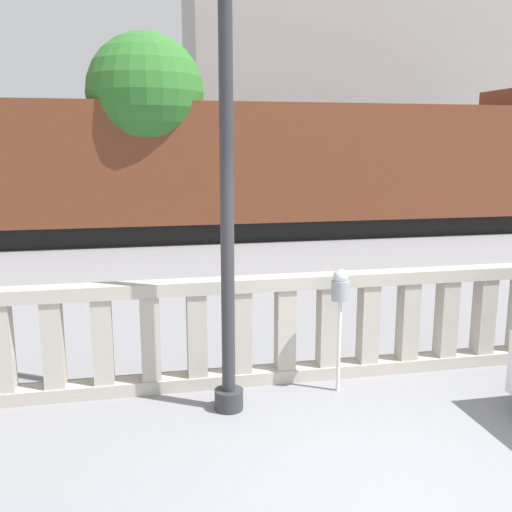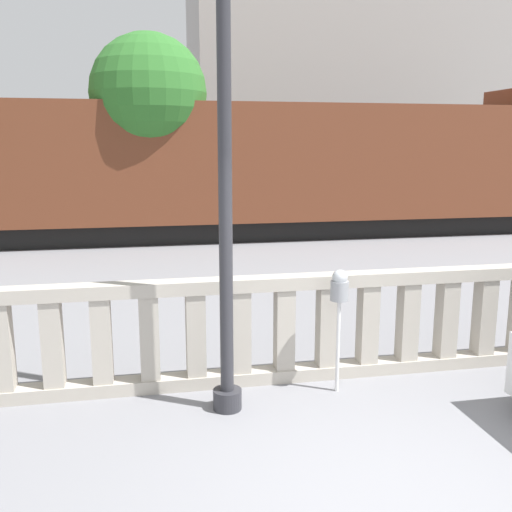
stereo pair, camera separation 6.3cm
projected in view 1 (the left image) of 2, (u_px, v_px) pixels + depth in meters
name	position (u px, v px, depth m)	size (l,w,h in m)	color
ground_plane	(401.00, 511.00, 4.06)	(160.00, 160.00, 0.00)	slate
balustrade	(306.00, 327.00, 6.26)	(16.45, 0.24, 1.18)	#ADA599
lamppost	(225.00, 9.00, 4.91)	(0.39, 0.39, 6.11)	#2D2D33
parking_meter	(340.00, 293.00, 5.84)	(0.19, 0.19, 1.32)	silver
train_near	(293.00, 168.00, 16.28)	(19.52, 3.17, 4.21)	black
building_block	(340.00, 60.00, 26.26)	(13.98, 6.31, 12.73)	gray
tree_left	(145.00, 94.00, 14.50)	(2.98, 2.98, 5.34)	brown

